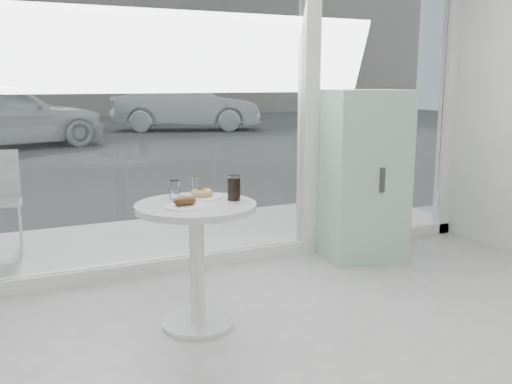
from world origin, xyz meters
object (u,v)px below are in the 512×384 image
car_silver (187,107)px  water_tumbler_a (175,191)px  main_table (197,239)px  cola_glass (234,188)px  water_tumbler_b (197,188)px  plate_donut (202,195)px  car_white (1,115)px  mint_cabinet (365,176)px  plate_fritter (185,203)px

car_silver → water_tumbler_a: (-4.56, -13.64, 0.09)m
main_table → cola_glass: (0.24, -0.01, 0.29)m
water_tumbler_a → main_table: bearing=-70.6°
water_tumbler_b → main_table: bearing=-112.3°
main_table → cola_glass: 0.38m
car_silver → plate_donut: size_ratio=18.90×
water_tumbler_a → water_tumbler_b: 0.15m
main_table → car_white: (-0.80, 10.90, 0.21)m
main_table → mint_cabinet: bearing=22.6°
plate_donut → water_tumbler_a: bearing=157.7°
mint_cabinet → car_white: bearing=111.8°
main_table → car_white: size_ratio=0.17×
mint_cabinet → water_tumbler_a: bearing=-155.8°
plate_fritter → water_tumbler_b: bearing=57.9°
plate_fritter → car_white: bearing=93.7°
main_table → water_tumbler_a: 0.34m
main_table → car_silver: size_ratio=0.17×
mint_cabinet → car_silver: size_ratio=0.32×
plate_donut → water_tumbler_a: water_tumbler_a is taller
plate_fritter → cola_glass: (0.33, 0.07, 0.05)m
mint_cabinet → plate_fritter: (-1.83, -0.80, 0.09)m
plate_fritter → plate_donut: 0.27m
main_table → water_tumbler_a: water_tumbler_a is taller
main_table → mint_cabinet: size_ratio=0.54×
plate_donut → water_tumbler_b: (-0.01, 0.06, 0.03)m
cola_glass → plate_fritter: bearing=-167.9°
water_tumbler_b → cola_glass: cola_glass is taller
plate_fritter → cola_glass: size_ratio=1.48×
main_table → water_tumbler_b: bearing=67.7°
car_silver → cola_glass: 14.48m
car_silver → water_tumbler_b: size_ratio=35.61×
water_tumbler_a → plate_donut: bearing=-22.3°
mint_cabinet → cola_glass: (-1.49, -0.73, 0.14)m
mint_cabinet → car_silver: car_silver is taller
plate_donut → water_tumbler_a: 0.17m
main_table → car_white: car_white is taller
car_white → car_silver: size_ratio=1.00×
car_silver → plate_fritter: 14.65m
mint_cabinet → main_table: bearing=-149.6°
mint_cabinet → plate_donut: size_ratio=6.01×
mint_cabinet → plate_donut: mint_cabinet is taller
cola_glass → main_table: bearing=178.6°
car_white → cola_glass: bearing=170.2°
car_white → water_tumbler_a: car_white is taller
car_white → car_silver: 6.05m
plate_donut → water_tumbler_b: 0.07m
water_tumbler_a → plate_fritter: bearing=-94.7°
plate_fritter → cola_glass: bearing=12.1°
main_table → mint_cabinet: (1.74, 0.72, 0.16)m
car_white → cola_glass: size_ratio=29.28×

